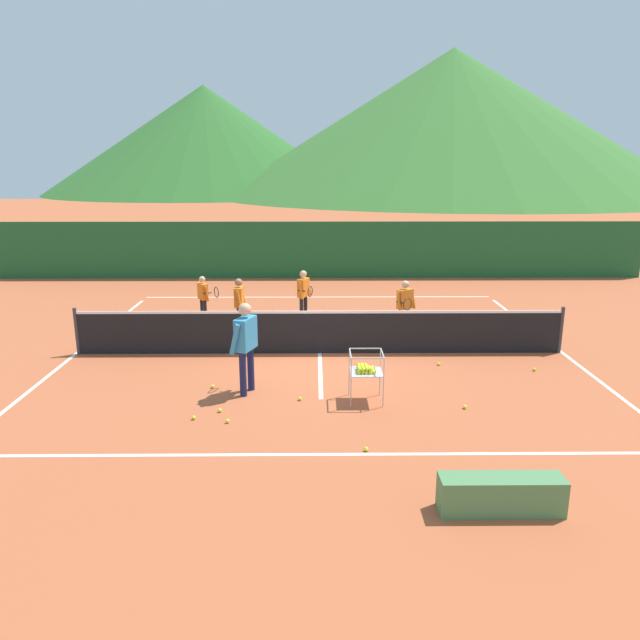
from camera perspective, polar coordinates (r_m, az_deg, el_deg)
ground_plane at (r=13.25m, az=-0.02°, el=-3.21°), size 120.00×120.00×0.00m
line_baseline_near at (r=8.84m, az=0.26°, el=-12.78°), size 10.85×0.08×0.01m
line_baseline_far at (r=18.80m, az=-0.18°, el=2.22°), size 10.85×0.08×0.01m
line_sideline_west at (r=14.27m, az=-22.39°, el=-3.02°), size 0.08×10.51×0.01m
line_sideline_east at (r=14.36m, az=22.20°, el=-2.89°), size 0.08×10.51×0.01m
line_service_center at (r=13.25m, az=-0.02°, el=-3.19°), size 0.08×5.35×0.01m
tennis_net at (r=13.10m, az=-0.02°, el=-1.13°), size 10.78×0.08×1.05m
instructor at (r=10.79m, az=-7.16°, el=-1.88°), size 0.48×0.84×1.70m
student_0 at (r=16.04m, az=-11.12°, el=2.43°), size 0.62×0.49×1.22m
student_1 at (r=14.79m, az=-7.76°, el=1.88°), size 0.26×0.54×1.37m
student_2 at (r=15.75m, az=-1.58°, el=2.81°), size 0.42×0.73×1.37m
student_3 at (r=14.56m, az=8.16°, el=1.65°), size 0.53×0.68×1.37m
ball_cart at (r=10.48m, az=4.37°, el=-4.74°), size 0.58×0.58×0.90m
tennis_ball_0 at (r=12.69m, az=11.34°, el=-4.16°), size 0.07×0.07×0.07m
tennis_ball_1 at (r=10.63m, az=13.73°, el=-8.10°), size 0.07×0.07×0.07m
tennis_ball_3 at (r=10.14m, az=-12.03°, el=-9.15°), size 0.07×0.07×0.07m
tennis_ball_4 at (r=10.68m, az=-1.94°, el=-7.56°), size 0.07×0.07×0.07m
tennis_ball_5 at (r=11.41m, az=-10.27°, el=-6.29°), size 0.07×0.07×0.07m
tennis_ball_6 at (r=12.89m, az=19.89°, el=-4.48°), size 0.07×0.07×0.07m
tennis_ball_7 at (r=9.91m, az=-8.86°, el=-9.56°), size 0.07×0.07×0.07m
tennis_ball_8 at (r=10.34m, az=-9.59°, el=-8.55°), size 0.07×0.07×0.07m
tennis_ball_9 at (r=8.94m, az=4.45°, el=-12.25°), size 0.07×0.07×0.07m
windscreen_fence at (r=21.83m, az=-0.24°, el=6.73°), size 23.87×0.08×2.07m
courtside_bench at (r=7.77m, az=16.98°, el=-15.73°), size 1.50×0.36×0.46m
hill_0 at (r=87.84m, az=-10.95°, el=16.60°), size 43.82×43.82×14.51m
hill_1 at (r=81.64m, az=12.43°, el=17.93°), size 59.97×59.97×18.07m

